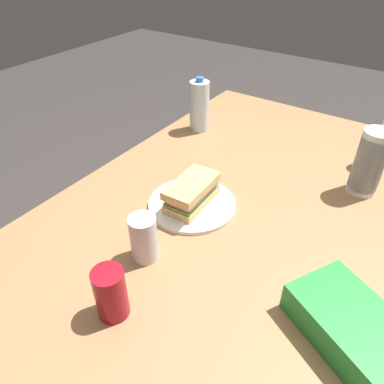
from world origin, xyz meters
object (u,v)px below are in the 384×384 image
soda_can_red (111,293)px  plastic_cup_stack (369,163)px  sandwich (192,192)px  dining_table (257,231)px  chip_bag (350,324)px  soda_can_silver (144,238)px  water_bottle_spare (199,106)px  paper_plate (192,204)px

soda_can_red → plastic_cup_stack: plastic_cup_stack is taller
soda_can_red → sandwich: bearing=-170.4°
plastic_cup_stack → dining_table: bearing=-41.2°
sandwich → chip_bag: 0.51m
soda_can_silver → water_bottle_spare: bearing=-157.3°
soda_can_red → water_bottle_spare: (-0.80, -0.32, 0.04)m
water_bottle_spare → soda_can_silver: water_bottle_spare is taller
chip_bag → soda_can_silver: 0.47m
paper_plate → water_bottle_spare: size_ratio=1.21×
dining_table → soda_can_silver: soda_can_silver is taller
chip_bag → soda_can_silver: bearing=-143.9°
dining_table → plastic_cup_stack: (-0.25, 0.21, 0.19)m
plastic_cup_stack → chip_bag: bearing=11.2°
paper_plate → plastic_cup_stack: bearing=132.4°
water_bottle_spare → soda_can_silver: bearing=22.7°
water_bottle_spare → plastic_cup_stack: bearing=84.1°
paper_plate → water_bottle_spare: bearing=-148.8°
dining_table → sandwich: size_ratio=7.90×
sandwich → water_bottle_spare: 0.49m
sandwich → water_bottle_spare: water_bottle_spare is taller
dining_table → water_bottle_spare: water_bottle_spare is taller
dining_table → chip_bag: size_ratio=6.36×
plastic_cup_stack → soda_can_silver: size_ratio=1.66×
chip_bag → soda_can_red: bearing=-123.7°
chip_bag → plastic_cup_stack: 0.53m
soda_can_red → soda_can_silver: (-0.16, -0.05, 0.00)m
chip_bag → water_bottle_spare: water_bottle_spare is taller
soda_can_red → chip_bag: (-0.22, 0.42, -0.03)m
dining_table → plastic_cup_stack: bearing=138.8°
dining_table → sandwich: 0.24m
dining_table → paper_plate: (0.10, -0.17, 0.10)m
dining_table → water_bottle_spare: bearing=-126.6°
sandwich → soda_can_silver: soda_can_silver is taller
dining_table → water_bottle_spare: (-0.31, -0.42, 0.19)m
dining_table → chip_bag: (0.27, 0.32, 0.12)m
soda_can_red → soda_can_silver: same height
dining_table → soda_can_red: (0.49, -0.10, 0.15)m
dining_table → soda_can_silver: size_ratio=12.00×
sandwich → chip_bag: bearing=71.7°
soda_can_silver → plastic_cup_stack: bearing=147.7°
soda_can_red → water_bottle_spare: water_bottle_spare is taller
paper_plate → sandwich: 0.05m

